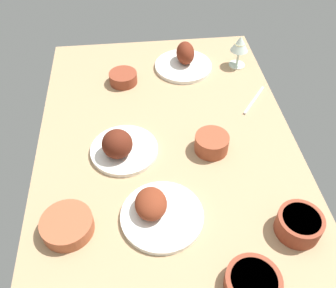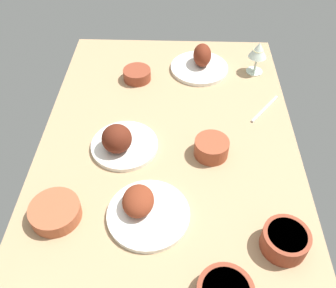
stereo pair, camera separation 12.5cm
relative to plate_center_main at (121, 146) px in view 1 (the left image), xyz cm
name	(u,v)px [view 1 (the left image)]	position (x,y,z in cm)	size (l,w,h in cm)	color
dining_table	(168,152)	(-0.93, 16.00, -5.63)	(140.00, 90.00, 4.00)	tan
plate_center_main	(121,146)	(0.00, 0.00, 0.00)	(22.95, 22.95, 10.87)	white
plate_far_side	(157,211)	(25.68, 9.99, -1.28)	(24.27, 24.27, 7.77)	white
plate_near_viewer	(184,60)	(-48.74, 28.32, -0.58)	(24.53, 24.53, 10.51)	white
bowl_sauce	(67,225)	(27.59, -15.63, -1.13)	(14.78, 14.78, 4.55)	#A35133
bowl_onions	(253,283)	(49.37, 31.74, -1.15)	(14.23, 14.23, 4.51)	brown
bowl_cream	(212,143)	(1.28, 30.60, -0.36)	(11.53, 11.53, 6.03)	brown
bowl_potatoes	(123,77)	(-40.07, 1.79, -1.12)	(11.40, 11.40, 4.56)	brown
bowl_soup	(299,224)	(34.95, 48.73, -0.19)	(12.74, 12.74, 6.37)	brown
wine_glass	(240,45)	(-47.04, 51.43, 6.30)	(7.60, 7.60, 14.00)	silver
fork_loose	(254,100)	(-22.39, 52.37, -3.23)	(18.69, 0.90, 0.80)	silver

